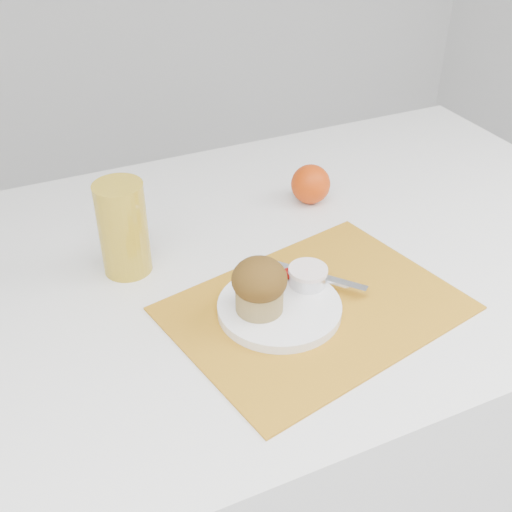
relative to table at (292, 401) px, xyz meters
name	(u,v)px	position (x,y,z in m)	size (l,w,h in m)	color
table	(292,401)	(0.00, 0.00, 0.00)	(1.20, 0.80, 0.75)	white
placemat	(315,308)	(-0.06, -0.16, 0.38)	(0.40, 0.29, 0.00)	#C07F1A
plate	(279,308)	(-0.11, -0.14, 0.39)	(0.18, 0.18, 0.01)	white
ramekin	(308,277)	(-0.05, -0.12, 0.40)	(0.05, 0.05, 0.02)	silver
cream	(308,270)	(-0.05, -0.12, 0.42)	(0.06, 0.06, 0.01)	white
raspberry_near	(275,274)	(-0.09, -0.09, 0.40)	(0.02, 0.02, 0.02)	#610208
raspberry_far	(288,273)	(-0.07, -0.10, 0.40)	(0.02, 0.02, 0.02)	#5F0502
butter_knife	(311,274)	(-0.04, -0.10, 0.39)	(0.18, 0.01, 0.00)	silver
orange	(311,184)	(0.08, 0.12, 0.41)	(0.07, 0.07, 0.07)	#CF3E07
juice_glass	(123,229)	(-0.28, 0.05, 0.45)	(0.07, 0.07, 0.15)	gold
muffin	(259,285)	(-0.14, -0.14, 0.43)	(0.08, 0.08, 0.08)	#A48A4F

